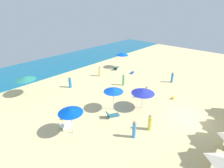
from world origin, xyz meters
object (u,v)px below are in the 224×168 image
object	(u,v)px
beachgoer_4	(150,123)
lounge_chair_1_0	(65,125)
lounge_chair_3_0	(116,68)
beachgoer_1	(146,92)
beachgoer_5	(100,72)
beachgoer_3	(134,130)
beach_ball_2	(173,98)
beachgoer_2	(70,82)
beach_ball_1	(63,118)
umbrella_3	(122,54)
umbrella_0	(113,90)
beachgoer_0	(123,80)
beachgoer_6	(172,77)
umbrella_2	(143,91)
umbrella_1	(70,111)
umbrella_4	(25,78)
cooler_box_0	(132,73)
lounge_chair_0_0	(112,115)

from	to	relation	value
beachgoer_4	lounge_chair_1_0	bearing A→B (deg)	-94.83
lounge_chair_3_0	beachgoer_1	xyz separation A→B (m)	(-5.20, -9.35, 0.48)
beachgoer_1	beachgoer_5	world-z (taller)	beachgoer_1
beachgoer_3	beach_ball_2	distance (m)	8.58
beachgoer_2	beach_ball_1	world-z (taller)	beachgoer_2
umbrella_3	umbrella_0	bearing A→B (deg)	-144.64
lounge_chair_1_0	umbrella_3	bearing A→B (deg)	-71.95
beachgoer_0	beachgoer_6	world-z (taller)	beachgoer_0
umbrella_2	beachgoer_3	xyz separation A→B (m)	(-4.35, -2.08, -1.25)
umbrella_1	beachgoer_2	bearing A→B (deg)	55.68
umbrella_2	umbrella_4	world-z (taller)	umbrella_4
beachgoer_1	cooler_box_0	world-z (taller)	beachgoer_1
umbrella_1	beachgoer_6	world-z (taller)	umbrella_1
beachgoer_1	beachgoer_3	distance (m)	7.27
umbrella_2	beachgoer_4	bearing A→B (deg)	-135.31
beachgoer_1	beachgoer_5	distance (m)	9.32
umbrella_0	beachgoer_6	distance (m)	11.26
beachgoer_4	beach_ball_1	xyz separation A→B (m)	(-4.45, 7.11, -0.60)
umbrella_1	beach_ball_1	bearing A→B (deg)	77.80
umbrella_1	beachgoer_3	bearing A→B (deg)	-53.71
beach_ball_2	beachgoer_0	bearing A→B (deg)	97.78
beachgoer_3	cooler_box_0	bearing A→B (deg)	79.58
beachgoer_0	beachgoer_3	world-z (taller)	beachgoer_3
umbrella_3	lounge_chair_1_0	bearing A→B (deg)	-157.92
umbrella_2	beachgoer_5	distance (m)	10.78
cooler_box_0	beach_ball_2	distance (m)	9.32
beachgoer_2	beachgoer_1	bearing A→B (deg)	-120.55
umbrella_1	beachgoer_4	xyz separation A→B (m)	(4.96, -4.77, -1.57)
beach_ball_2	beachgoer_5	bearing A→B (deg)	93.68
umbrella_3	beachgoer_5	size ratio (longest dim) A/B	1.75
lounge_chair_3_0	beachgoer_5	bearing A→B (deg)	70.82
beachgoer_2	beachgoer_4	xyz separation A→B (m)	(-0.41, -12.64, 0.02)
umbrella_1	beachgoer_4	distance (m)	7.06
umbrella_3	lounge_chair_3_0	xyz separation A→B (m)	(-1.41, 0.18, -2.21)
lounge_chair_3_0	lounge_chair_0_0	bearing A→B (deg)	108.75
beachgoer_3	beach_ball_2	world-z (taller)	beachgoer_3
beachgoer_5	beach_ball_1	bearing A→B (deg)	-56.97
umbrella_4	beachgoer_1	size ratio (longest dim) A/B	1.56
beachgoer_1	beachgoer_3	world-z (taller)	beachgoer_3
cooler_box_0	beachgoer_5	bearing A→B (deg)	-43.68
lounge_chair_0_0	umbrella_1	world-z (taller)	umbrella_1
umbrella_2	beach_ball_2	bearing A→B (deg)	-21.73
lounge_chair_0_0	beach_ball_1	distance (m)	4.89
umbrella_2	lounge_chair_3_0	distance (m)	12.81
lounge_chair_1_0	beachgoer_5	distance (m)	12.88
beachgoer_0	cooler_box_0	size ratio (longest dim) A/B	2.86
lounge_chair_0_0	beachgoer_0	size ratio (longest dim) A/B	0.87
beachgoer_2	cooler_box_0	world-z (taller)	beachgoer_2
beachgoer_2	beachgoer_3	bearing A→B (deg)	-156.46
umbrella_4	cooler_box_0	size ratio (longest dim) A/B	4.23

